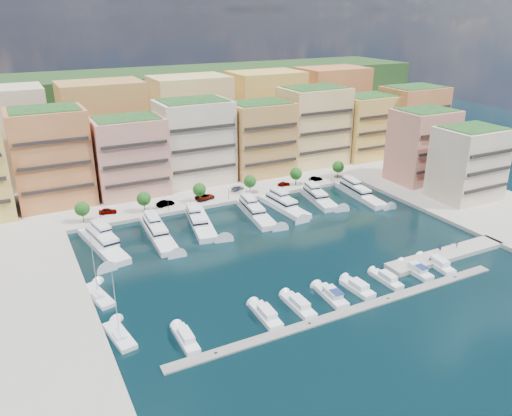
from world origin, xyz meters
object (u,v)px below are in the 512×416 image
object	(u,v)px
tree_1	(144,199)
tree_2	(199,190)
tender_1	(420,254)
car_4	(284,184)
cruiser_5	(358,288)
tree_0	(82,209)
cruiser_4	(331,296)
yacht_1	(158,232)
cruiser_0	(186,339)
cruiser_6	(386,280)
lamppost_0	(100,212)
person_1	(457,244)
yacht_2	(200,222)
person_0	(440,247)
yacht_3	(255,211)
yacht_5	(318,197)
yacht_6	(358,192)
tree_5	(338,167)
sailboat_0	(120,336)
cruiser_2	(266,315)
cruiser_8	(438,264)
cruiser_3	(299,306)
tree_3	(250,181)
car_2	(205,197)
cruiser_7	(416,271)
yacht_0	(102,242)
tender_3	(452,245)
car_3	(238,188)
car_1	(165,203)
sailboat_1	(98,296)
car_5	(316,179)
tree_4	(296,174)
car_0	(108,211)
lamppost_3	(283,182)
yacht_4	(283,205)
lamppost_1	(168,201)
lamppost_2	(229,191)

from	to	relation	value
tree_1	tree_2	world-z (taller)	same
tender_1	car_4	distance (m)	53.91
cruiser_5	tree_0	bearing A→B (deg)	126.46
cruiser_4	yacht_1	bearing A→B (deg)	116.56
cruiser_0	car_4	bearing A→B (deg)	47.89
cruiser_6	yacht_1	bearing A→B (deg)	129.30
lamppost_0	person_1	distance (m)	87.41
yacht_1	yacht_2	bearing A→B (deg)	5.91
cruiser_5	person_0	xyz separation A→B (m)	(26.36, 3.97, 1.44)
yacht_3	yacht_5	xyz separation A→B (m)	(21.40, 1.47, 0.00)
yacht_6	tender_1	xyz separation A→B (m)	(-11.80, -37.84, -0.83)
tree_5	cruiser_6	distance (m)	65.37
sailboat_0	cruiser_2	bearing A→B (deg)	-13.79
tender_1	yacht_1	bearing A→B (deg)	57.15
tree_5	cruiser_8	xyz separation A→B (m)	(-15.27, -58.10, -4.20)
cruiser_3	cruiser_8	distance (m)	35.59
person_0	cruiser_5	bearing A→B (deg)	82.17
cruiser_0	sailboat_0	distance (m)	11.44
cruiser_4	tree_3	bearing A→B (deg)	78.90
tree_2	cruiser_5	distance (m)	59.25
lamppost_0	tree_0	bearing A→B (deg)	150.10
tree_5	yacht_2	size ratio (longest dim) A/B	0.27
tree_1	cruiser_0	world-z (taller)	tree_1
cruiser_5	car_2	distance (m)	59.99
tree_5	cruiser_2	bearing A→B (deg)	-134.85
cruiser_7	tender_1	size ratio (longest dim) A/B	5.56
yacht_0	tender_3	size ratio (longest dim) A/B	14.50
yacht_1	person_1	size ratio (longest dim) A/B	14.44
car_3	person_1	world-z (taller)	person_1
tree_5	car_1	xyz separation A→B (m)	(-57.73, 1.43, -2.92)
sailboat_1	cruiser_4	bearing A→B (deg)	-27.58
tree_5	car_2	size ratio (longest dim) A/B	0.96
car_4	car_5	size ratio (longest dim) A/B	0.92
tree_4	car_0	world-z (taller)	tree_4
cruiser_7	car_3	world-z (taller)	car_3
tree_4	yacht_1	bearing A→B (deg)	-162.99
cruiser_4	cruiser_8	xyz separation A→B (m)	(28.13, 0.02, -0.02)
yacht_5	person_0	xyz separation A→B (m)	(5.39, -41.65, 0.78)
tree_2	tree_3	distance (m)	16.00
tender_1	cruiser_0	bearing A→B (deg)	99.46
lamppost_3	tree_4	bearing A→B (deg)	20.97
tree_5	car_1	distance (m)	57.82
cruiser_2	person_1	distance (m)	51.98
yacht_6	yacht_1	bearing A→B (deg)	-179.70
tree_0	yacht_4	bearing A→B (deg)	-14.41
sailboat_1	car_1	size ratio (longest dim) A/B	2.63
cruiser_7	cruiser_0	bearing A→B (deg)	179.99
tree_0	yacht_2	world-z (taller)	tree_0
lamppost_1	car_0	bearing A→B (deg)	160.75
tree_2	lamppost_2	distance (m)	8.37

